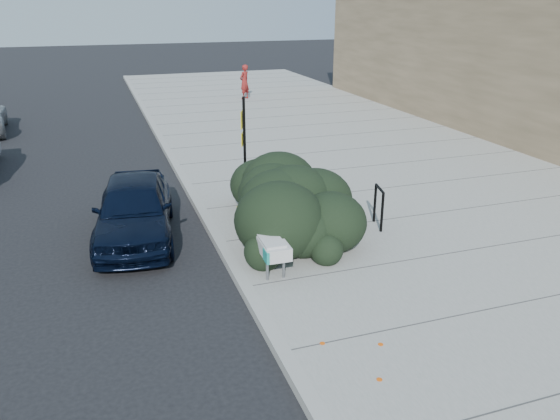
{
  "coord_description": "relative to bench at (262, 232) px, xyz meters",
  "views": [
    {
      "loc": [
        -2.18,
        -8.21,
        4.88
      ],
      "look_at": [
        1.06,
        1.28,
        1.0
      ],
      "focal_mm": 35.0,
      "sensor_mm": 36.0,
      "label": 1
    }
  ],
  "objects": [
    {
      "name": "sedan_navy",
      "position": [
        -2.21,
        2.17,
        -0.03
      ],
      "size": [
        2.11,
        4.15,
        1.35
      ],
      "primitive_type": "imported",
      "rotation": [
        0.0,
        0.0,
        -0.13
      ],
      "color": "black",
      "rests_on": "ground"
    },
    {
      "name": "hedge",
      "position": [
        0.9,
        1.5,
        0.26
      ],
      "size": [
        2.58,
        4.52,
        1.62
      ],
      "primitive_type": "ellipsoid",
      "rotation": [
        0.0,
        0.0,
        0.1
      ],
      "color": "black",
      "rests_on": "sidewalk_near"
    },
    {
      "name": "curb_near",
      "position": [
        -0.6,
        4.0,
        -0.62
      ],
      "size": [
        0.22,
        50.0,
        0.17
      ],
      "primitive_type": "cube",
      "color": "#9E9E99",
      "rests_on": "ground"
    },
    {
      "name": "bench",
      "position": [
        0.0,
        0.0,
        0.0
      ],
      "size": [
        0.54,
        2.33,
        0.7
      ],
      "rotation": [
        0.0,
        0.0,
        -0.02
      ],
      "color": "gray",
      "rests_on": "sidewalk_near"
    },
    {
      "name": "bike_rack",
      "position": [
        2.9,
        0.71,
        -0.0
      ],
      "size": [
        0.18,
        0.62,
        0.92
      ],
      "rotation": [
        0.0,
        0.0,
        -0.22
      ],
      "color": "black",
      "rests_on": "sidewalk_near"
    },
    {
      "name": "ground",
      "position": [
        -0.6,
        -1.0,
        -0.7
      ],
      "size": [
        120.0,
        120.0,
        0.0
      ],
      "primitive_type": "plane",
      "color": "black",
      "rests_on": "ground"
    },
    {
      "name": "sign_post",
      "position": [
        0.56,
        3.27,
        0.92
      ],
      "size": [
        0.16,
        0.28,
        2.6
      ],
      "rotation": [
        0.0,
        0.0,
        -0.42
      ],
      "color": "black",
      "rests_on": "sidewalk_near"
    },
    {
      "name": "pedestrian",
      "position": [
        4.55,
        17.8,
        0.29
      ],
      "size": [
        0.74,
        0.7,
        1.7
      ],
      "primitive_type": "imported",
      "rotation": [
        0.0,
        0.0,
        3.81
      ],
      "color": "maroon",
      "rests_on": "sidewalk_near"
    },
    {
      "name": "sidewalk_near",
      "position": [
        5.0,
        4.0,
        -0.63
      ],
      "size": [
        11.2,
        50.0,
        0.15
      ],
      "primitive_type": "cube",
      "color": "gray",
      "rests_on": "ground"
    }
  ]
}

